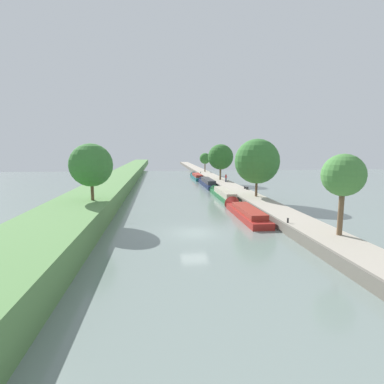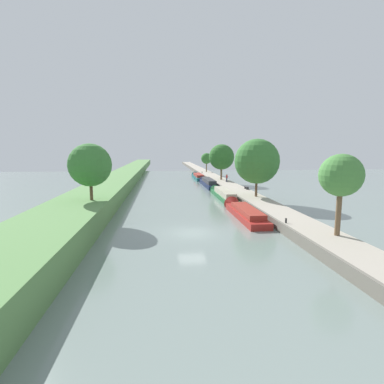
{
  "view_description": "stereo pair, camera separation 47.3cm",
  "coord_description": "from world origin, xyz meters",
  "px_view_note": "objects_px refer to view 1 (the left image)",
  "views": [
    {
      "loc": [
        -3.23,
        -26.77,
        7.73
      ],
      "look_at": [
        1.99,
        19.59,
        1.0
      ],
      "focal_mm": 28.08,
      "sensor_mm": 36.0,
      "label": 1
    },
    {
      "loc": [
        -2.76,
        -26.82,
        7.73
      ],
      "look_at": [
        1.99,
        19.59,
        1.0
      ],
      "focal_mm": 28.08,
      "sensor_mm": 36.0,
      "label": 2
    }
  ],
  "objects_px": {
    "narrowboat_teal": "(197,176)",
    "park_bench": "(246,187)",
    "narrowboat_green": "(223,194)",
    "person_walking": "(226,178)",
    "narrowboat_red": "(244,212)",
    "mooring_bollard_near": "(288,220)",
    "narrowboat_navy": "(207,183)",
    "mooring_bollard_far": "(201,172)"
  },
  "relations": [
    {
      "from": "narrowboat_red",
      "to": "park_bench",
      "type": "xyz_separation_m",
      "value": [
        5.01,
        16.2,
        0.75
      ]
    },
    {
      "from": "narrowboat_teal",
      "to": "person_walking",
      "type": "bearing_deg",
      "value": -76.6
    },
    {
      "from": "park_bench",
      "to": "narrowboat_red",
      "type": "bearing_deg",
      "value": -107.2
    },
    {
      "from": "narrowboat_red",
      "to": "narrowboat_navy",
      "type": "height_order",
      "value": "narrowboat_navy"
    },
    {
      "from": "narrowboat_navy",
      "to": "person_walking",
      "type": "xyz_separation_m",
      "value": [
        3.74,
        -1.37,
        1.13
      ]
    },
    {
      "from": "narrowboat_teal",
      "to": "person_walking",
      "type": "distance_m",
      "value": 17.3
    },
    {
      "from": "narrowboat_green",
      "to": "mooring_bollard_near",
      "type": "height_order",
      "value": "narrowboat_green"
    },
    {
      "from": "narrowboat_red",
      "to": "park_bench",
      "type": "height_order",
      "value": "park_bench"
    },
    {
      "from": "narrowboat_green",
      "to": "narrowboat_navy",
      "type": "distance_m",
      "value": 15.95
    },
    {
      "from": "narrowboat_green",
      "to": "mooring_bollard_near",
      "type": "distance_m",
      "value": 20.22
    },
    {
      "from": "narrowboat_green",
      "to": "narrowboat_teal",
      "type": "relative_size",
      "value": 1.06
    },
    {
      "from": "mooring_bollard_near",
      "to": "park_bench",
      "type": "xyz_separation_m",
      "value": [
        2.98,
        23.4,
        0.12
      ]
    },
    {
      "from": "narrowboat_navy",
      "to": "narrowboat_teal",
      "type": "height_order",
      "value": "narrowboat_navy"
    },
    {
      "from": "narrowboat_teal",
      "to": "mooring_bollard_near",
      "type": "xyz_separation_m",
      "value": [
        1.97,
        -51.5,
        0.58
      ]
    },
    {
      "from": "narrowboat_red",
      "to": "mooring_bollard_near",
      "type": "bearing_deg",
      "value": -74.22
    },
    {
      "from": "narrowboat_red",
      "to": "mooring_bollard_near",
      "type": "height_order",
      "value": "narrowboat_red"
    },
    {
      "from": "mooring_bollard_far",
      "to": "park_bench",
      "type": "bearing_deg",
      "value": -85.04
    },
    {
      "from": "narrowboat_green",
      "to": "park_bench",
      "type": "height_order",
      "value": "narrowboat_green"
    },
    {
      "from": "narrowboat_green",
      "to": "mooring_bollard_near",
      "type": "relative_size",
      "value": 32.43
    },
    {
      "from": "narrowboat_teal",
      "to": "person_walking",
      "type": "height_order",
      "value": "person_walking"
    },
    {
      "from": "mooring_bollard_near",
      "to": "park_bench",
      "type": "relative_size",
      "value": 0.3
    },
    {
      "from": "person_walking",
      "to": "mooring_bollard_near",
      "type": "xyz_separation_m",
      "value": [
        -2.03,
        -34.72,
        -0.65
      ]
    },
    {
      "from": "narrowboat_red",
      "to": "narrowboat_green",
      "type": "xyz_separation_m",
      "value": [
        0.26,
        12.94,
        0.09
      ]
    },
    {
      "from": "narrowboat_navy",
      "to": "park_bench",
      "type": "height_order",
      "value": "narrowboat_navy"
    },
    {
      "from": "narrowboat_green",
      "to": "narrowboat_teal",
      "type": "distance_m",
      "value": 31.36
    },
    {
      "from": "narrowboat_teal",
      "to": "mooring_bollard_far",
      "type": "distance_m",
      "value": 6.56
    },
    {
      "from": "mooring_bollard_near",
      "to": "park_bench",
      "type": "distance_m",
      "value": 23.59
    },
    {
      "from": "mooring_bollard_near",
      "to": "mooring_bollard_far",
      "type": "height_order",
      "value": "same"
    },
    {
      "from": "narrowboat_navy",
      "to": "park_bench",
      "type": "distance_m",
      "value": 13.55
    },
    {
      "from": "narrowboat_navy",
      "to": "park_bench",
      "type": "relative_size",
      "value": 9.86
    },
    {
      "from": "narrowboat_green",
      "to": "mooring_bollard_near",
      "type": "xyz_separation_m",
      "value": [
        1.77,
        -20.14,
        0.54
      ]
    },
    {
      "from": "narrowboat_teal",
      "to": "park_bench",
      "type": "bearing_deg",
      "value": -80.01
    },
    {
      "from": "narrowboat_red",
      "to": "mooring_bollard_near",
      "type": "distance_m",
      "value": 7.51
    },
    {
      "from": "narrowboat_navy",
      "to": "mooring_bollard_far",
      "type": "distance_m",
      "value": 21.71
    },
    {
      "from": "person_walking",
      "to": "mooring_bollard_far",
      "type": "height_order",
      "value": "person_walking"
    },
    {
      "from": "person_walking",
      "to": "narrowboat_teal",
      "type": "bearing_deg",
      "value": 103.4
    },
    {
      "from": "mooring_bollard_far",
      "to": "narrowboat_teal",
      "type": "bearing_deg",
      "value": -107.53
    },
    {
      "from": "narrowboat_red",
      "to": "narrowboat_navy",
      "type": "relative_size",
      "value": 0.84
    },
    {
      "from": "narrowboat_red",
      "to": "narrowboat_teal",
      "type": "relative_size",
      "value": 0.9
    },
    {
      "from": "narrowboat_red",
      "to": "person_walking",
      "type": "xyz_separation_m",
      "value": [
        4.07,
        27.52,
        1.28
      ]
    },
    {
      "from": "narrowboat_red",
      "to": "narrowboat_teal",
      "type": "distance_m",
      "value": 44.3
    },
    {
      "from": "narrowboat_teal",
      "to": "person_walking",
      "type": "xyz_separation_m",
      "value": [
        4.0,
        -16.78,
        1.22
      ]
    }
  ]
}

